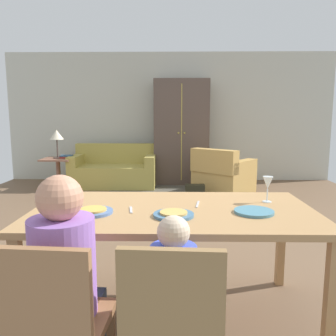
{
  "coord_description": "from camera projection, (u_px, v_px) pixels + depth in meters",
  "views": [
    {
      "loc": [
        0.1,
        -3.46,
        1.36
      ],
      "look_at": [
        0.04,
        -0.07,
        0.85
      ],
      "focal_mm": 36.18,
      "sensor_mm": 36.0,
      "label": 1
    }
  ],
  "objects": [
    {
      "name": "plate_near_man",
      "position": [
        93.0,
        212.0,
        2.14
      ],
      "size": [
        0.25,
        0.25,
        0.02
      ],
      "primitive_type": "cylinder",
      "color": "#5070A7",
      "rests_on": "dining_table"
    },
    {
      "name": "book_upper",
      "position": [
        67.0,
        156.0,
        6.49
      ],
      "size": [
        0.22,
        0.16,
        0.03
      ],
      "primitive_type": "cube",
      "color": "#305878",
      "rests_on": "book_lower"
    },
    {
      "name": "pizza_near_child",
      "position": [
        174.0,
        212.0,
        2.07
      ],
      "size": [
        0.17,
        0.17,
        0.01
      ],
      "primitive_type": "cylinder",
      "color": "#DAA450",
      "rests_on": "plate_near_child"
    },
    {
      "name": "wine_glass",
      "position": [
        268.0,
        184.0,
        2.4
      ],
      "size": [
        0.07,
        0.07,
        0.19
      ],
      "color": "silver",
      "rests_on": "dining_table"
    },
    {
      "name": "couch",
      "position": [
        114.0,
        171.0,
        6.72
      ],
      "size": [
        1.64,
        0.86,
        0.82
      ],
      "color": "#AD9B47",
      "rests_on": "ground_plane"
    },
    {
      "name": "dining_chair_child",
      "position": [
        172.0,
        323.0,
        1.44
      ],
      "size": [
        0.44,
        0.44,
        0.87
      ],
      "color": "olive",
      "rests_on": "ground_plane"
    },
    {
      "name": "ground_plane",
      "position": [
        166.0,
        228.0,
        4.24
      ],
      "size": [
        6.9,
        6.44,
        0.02
      ],
      "primitive_type": "cube",
      "color": "brown"
    },
    {
      "name": "book_lower",
      "position": [
        66.0,
        157.0,
        6.46
      ],
      "size": [
        0.22,
        0.16,
        0.03
      ],
      "primitive_type": "cube",
      "color": "maroon",
      "rests_on": "side_table"
    },
    {
      "name": "back_wall",
      "position": [
        169.0,
        117.0,
        7.26
      ],
      "size": [
        6.9,
        0.1,
        2.7
      ],
      "primitive_type": "cube",
      "color": "beige",
      "rests_on": "ground_plane"
    },
    {
      "name": "fork",
      "position": [
        131.0,
        210.0,
        2.21
      ],
      "size": [
        0.04,
        0.15,
        0.01
      ],
      "primitive_type": "cube",
      "rotation": [
        0.0,
        0.0,
        0.15
      ],
      "color": "silver",
      "rests_on": "dining_table"
    },
    {
      "name": "plate_near_child",
      "position": [
        174.0,
        215.0,
        2.07
      ],
      "size": [
        0.25,
        0.25,
        0.02
      ],
      "primitive_type": "cylinder",
      "color": "teal",
      "rests_on": "dining_table"
    },
    {
      "name": "dining_table",
      "position": [
        174.0,
        218.0,
        2.26
      ],
      "size": [
        1.85,
        1.0,
        0.76
      ],
      "color": "#AC804E",
      "rests_on": "ground_plane"
    },
    {
      "name": "armchair",
      "position": [
        223.0,
        176.0,
        5.99
      ],
      "size": [
        1.2,
        1.2,
        0.82
      ],
      "color": "tan",
      "rests_on": "ground_plane"
    },
    {
      "name": "handbag",
      "position": [
        195.0,
        192.0,
        5.58
      ],
      "size": [
        0.32,
        0.16,
        0.26
      ],
      "primitive_type": "cube",
      "color": "black",
      "rests_on": "ground_plane"
    },
    {
      "name": "side_table",
      "position": [
        58.0,
        169.0,
        6.47
      ],
      "size": [
        0.56,
        0.56,
        0.58
      ],
      "color": "brown",
      "rests_on": "ground_plane"
    },
    {
      "name": "dining_chair_man",
      "position": [
        53.0,
        322.0,
        1.45
      ],
      "size": [
        0.45,
        0.45,
        0.87
      ],
      "color": "#95653F",
      "rests_on": "ground_plane"
    },
    {
      "name": "person_man",
      "position": [
        68.0,
        296.0,
        1.62
      ],
      "size": [
        0.3,
        0.41,
        1.11
      ],
      "color": "#2F3E51",
      "rests_on": "ground_plane"
    },
    {
      "name": "table_lamp",
      "position": [
        57.0,
        136.0,
        6.38
      ],
      "size": [
        0.26,
        0.26,
        0.54
      ],
      "color": "#463531",
      "rests_on": "side_table"
    },
    {
      "name": "area_rug",
      "position": [
        180.0,
        195.0,
        5.9
      ],
      "size": [
        2.6,
        1.8,
        0.01
      ],
      "primitive_type": "cube",
      "color": "#4E4B41",
      "rests_on": "ground_plane"
    },
    {
      "name": "armoire",
      "position": [
        181.0,
        132.0,
        6.92
      ],
      "size": [
        1.1,
        0.59,
        2.1
      ],
      "color": "brown",
      "rests_on": "ground_plane"
    },
    {
      "name": "knife",
      "position": [
        198.0,
        204.0,
        2.35
      ],
      "size": [
        0.04,
        0.17,
        0.01
      ],
      "primitive_type": "cube",
      "rotation": [
        0.0,
        0.0,
        -0.16
      ],
      "color": "silver",
      "rests_on": "dining_table"
    },
    {
      "name": "plate_near_woman",
      "position": [
        254.0,
        212.0,
        2.14
      ],
      "size": [
        0.25,
        0.25,
        0.02
      ],
      "primitive_type": "cylinder",
      "color": "teal",
      "rests_on": "dining_table"
    },
    {
      "name": "pizza_near_man",
      "position": [
        93.0,
        209.0,
        2.14
      ],
      "size": [
        0.17,
        0.17,
        0.01
      ],
      "primitive_type": "cylinder",
      "color": "gold",
      "rests_on": "plate_near_man"
    },
    {
      "name": "person_child",
      "position": [
        174.0,
        313.0,
        1.62
      ],
      "size": [
        0.22,
        0.29,
        0.92
      ],
      "color": "#3D3251",
      "rests_on": "ground_plane"
    }
  ]
}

